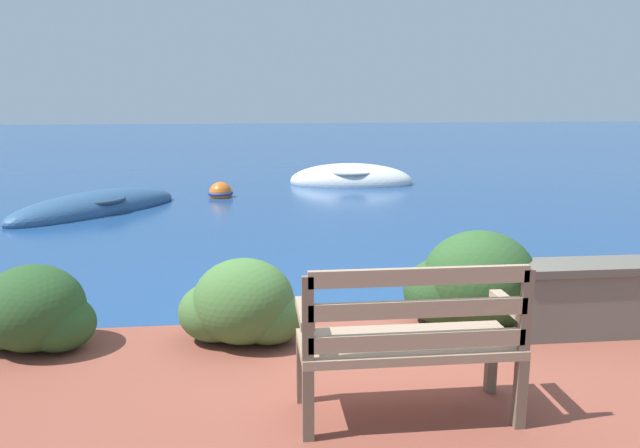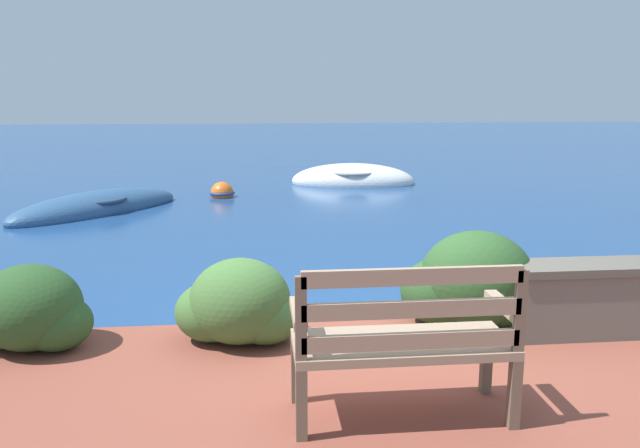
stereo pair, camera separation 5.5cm
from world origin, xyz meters
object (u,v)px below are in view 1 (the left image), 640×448
Objects in this scene: park_bench at (410,338)px; rowboat_mid at (351,181)px; mooring_buoy at (221,193)px; rowboat_nearest at (96,209)px.

park_bench is 10.97m from rowboat_mid.
mooring_buoy is at bearing 102.30° from park_bench.
rowboat_nearest is (-3.57, 7.90, -0.65)m from park_bench.
mooring_buoy is (-1.48, 9.29, -0.62)m from park_bench.
rowboat_mid is 5.90× the size of mooring_buoy.
park_bench is at bearing 64.38° from rowboat_nearest.
mooring_buoy is (2.08, 1.39, 0.03)m from rowboat_nearest.
park_bench is at bearing 91.81° from rowboat_mid.
mooring_buoy is at bearing 37.81° from rowboat_mid.
park_bench reaches higher than mooring_buoy.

